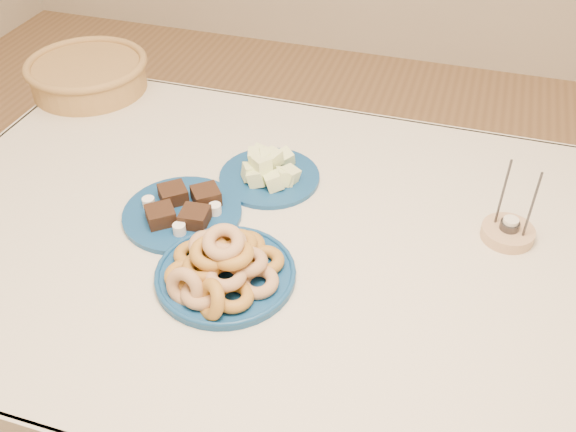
% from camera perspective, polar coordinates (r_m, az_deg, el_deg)
% --- Properties ---
extents(dining_table, '(1.71, 1.11, 0.75)m').
position_cam_1_polar(dining_table, '(1.43, 0.60, -5.17)').
color(dining_table, brown).
rests_on(dining_table, ground).
extents(donut_platter, '(0.36, 0.36, 0.13)m').
position_cam_1_polar(donut_platter, '(1.25, -5.78, -4.60)').
color(donut_platter, navy).
rests_on(donut_platter, dining_table).
extents(melon_plate, '(0.24, 0.24, 0.08)m').
position_cam_1_polar(melon_plate, '(1.51, -1.71, 3.93)').
color(melon_plate, navy).
rests_on(melon_plate, dining_table).
extents(brownie_plate, '(0.34, 0.34, 0.05)m').
position_cam_1_polar(brownie_plate, '(1.42, -9.34, 0.46)').
color(brownie_plate, navy).
rests_on(brownie_plate, dining_table).
extents(wicker_basket, '(0.35, 0.35, 0.09)m').
position_cam_1_polar(wicker_basket, '(1.96, -17.36, 12.00)').
color(wicker_basket, olive).
rests_on(wicker_basket, dining_table).
extents(candle_holder, '(0.15, 0.15, 0.18)m').
position_cam_1_polar(candle_holder, '(1.42, 18.97, -1.30)').
color(candle_holder, tan).
rests_on(candle_holder, dining_table).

